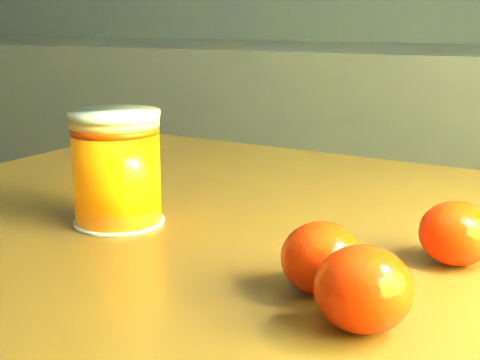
% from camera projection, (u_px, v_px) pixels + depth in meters
% --- Properties ---
extents(kitchen_counter, '(3.15, 0.60, 0.90)m').
position_uv_depth(kitchen_counter, '(206.00, 191.00, 2.08)').
color(kitchen_counter, '#444549').
rests_on(kitchen_counter, ground).
extents(table, '(1.13, 0.85, 0.79)m').
position_uv_depth(table, '(339.00, 357.00, 0.60)').
color(table, brown).
rests_on(table, ground).
extents(juice_glass, '(0.09, 0.09, 0.11)m').
position_uv_depth(juice_glass, '(117.00, 169.00, 0.63)').
color(juice_glass, orange).
rests_on(juice_glass, table).
extents(orange_front, '(0.07, 0.07, 0.05)m').
position_uv_depth(orange_front, '(322.00, 258.00, 0.48)').
color(orange_front, '#FF2B05').
rests_on(orange_front, table).
extents(orange_back, '(0.08, 0.08, 0.05)m').
position_uv_depth(orange_back, '(456.00, 233.00, 0.53)').
color(orange_back, '#FF2B05').
rests_on(orange_back, table).
extents(orange_extra, '(0.08, 0.08, 0.06)m').
position_uv_depth(orange_extra, '(363.00, 289.00, 0.42)').
color(orange_extra, '#FF2B05').
rests_on(orange_extra, table).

